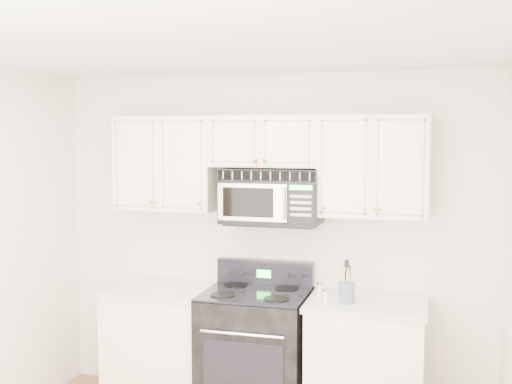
% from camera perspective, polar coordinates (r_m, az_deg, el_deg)
% --- Properties ---
extents(room, '(3.51, 3.51, 2.61)m').
position_cam_1_polar(room, '(3.51, -5.73, -8.54)').
color(room, '#815D49').
rests_on(room, ground).
extents(base_cabinet_left, '(0.86, 0.65, 0.92)m').
position_cam_1_polar(base_cabinet_left, '(5.33, -8.15, -13.54)').
color(base_cabinet_left, white).
rests_on(base_cabinet_left, ground).
extents(base_cabinet_right, '(0.86, 0.65, 0.92)m').
position_cam_1_polar(base_cabinet_right, '(4.94, 9.75, -15.08)').
color(base_cabinet_right, white).
rests_on(base_cabinet_right, ground).
extents(range, '(0.78, 0.71, 1.13)m').
position_cam_1_polar(range, '(5.05, -0.04, -13.86)').
color(range, black).
rests_on(range, ground).
extents(upper_cabinets, '(2.44, 0.37, 0.75)m').
position_cam_1_polar(upper_cabinets, '(4.92, 0.89, 2.89)').
color(upper_cabinets, white).
rests_on(upper_cabinets, ground).
extents(microwave, '(0.76, 0.43, 0.42)m').
position_cam_1_polar(microwave, '(4.90, 1.40, -0.34)').
color(microwave, black).
rests_on(microwave, ground).
extents(utensil_crock, '(0.12, 0.12, 0.31)m').
position_cam_1_polar(utensil_crock, '(4.71, 8.08, -8.77)').
color(utensil_crock, slate).
rests_on(utensil_crock, base_cabinet_right).
extents(shaker_salt, '(0.05, 0.05, 0.11)m').
position_cam_1_polar(shaker_salt, '(4.85, 5.71, -8.62)').
color(shaker_salt, white).
rests_on(shaker_salt, base_cabinet_right).
extents(shaker_pepper, '(0.04, 0.04, 0.10)m').
position_cam_1_polar(shaker_pepper, '(4.69, 6.22, -9.15)').
color(shaker_pepper, white).
rests_on(shaker_pepper, base_cabinet_right).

